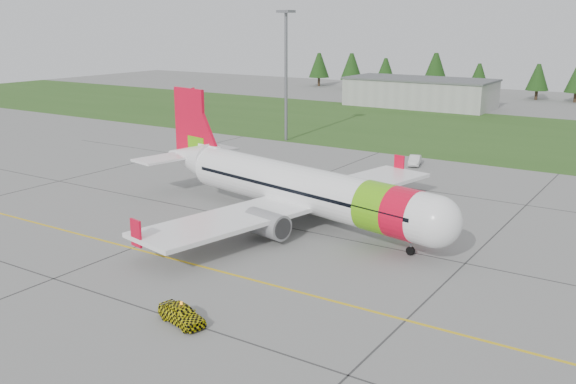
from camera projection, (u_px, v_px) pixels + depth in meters
The scene contains 8 objects.
ground at pixel (207, 329), 40.31m from camera, with size 320.00×320.00×0.00m, color gray.
aircraft at pixel (298, 188), 61.16m from camera, with size 37.94×35.54×11.61m.
follow_me_car at pixel (181, 296), 40.64m from camera, with size 1.54×1.30×3.82m, color yellow.
service_van at pixel (415, 150), 85.69m from camera, with size 1.41×1.33×4.04m, color silver.
grass_strip at pixel (525, 137), 106.73m from camera, with size 320.00×50.00×0.03m, color #30561E.
taxi_guideline at pixel (278, 286), 46.79m from camera, with size 120.00×0.25×0.02m, color gold.
hangar_west at pixel (420, 93), 144.44m from camera, with size 32.00×14.00×6.00m, color #A8A8A3.
floodlight_mast at pixel (286, 78), 101.56m from camera, with size 0.50×0.50×20.00m, color slate.
Camera 1 is at (24.28, -28.01, 18.76)m, focal length 40.00 mm.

